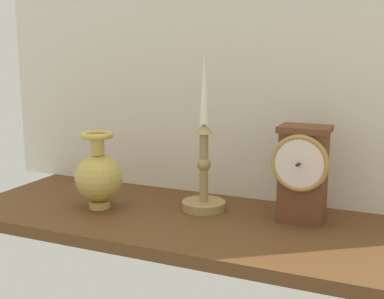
# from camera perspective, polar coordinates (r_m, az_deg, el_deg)

# --- Properties ---
(ground_plane) EXTENTS (1.00, 0.36, 0.02)m
(ground_plane) POSITION_cam_1_polar(r_m,az_deg,el_deg) (1.05, 0.72, -8.21)
(ground_plane) COLOR #58361A
(back_wall) EXTENTS (1.20, 0.02, 0.65)m
(back_wall) POSITION_cam_1_polar(r_m,az_deg,el_deg) (1.16, 4.45, 10.56)
(back_wall) COLOR beige
(back_wall) RESTS_ON ground_plane
(mantel_clock) EXTENTS (0.11, 0.10, 0.19)m
(mantel_clock) POSITION_cam_1_polar(r_m,az_deg,el_deg) (1.03, 12.12, -2.46)
(mantel_clock) COLOR brown
(mantel_clock) RESTS_ON ground_plane
(candlestick_tall_left) EXTENTS (0.09, 0.09, 0.33)m
(candlestick_tall_left) POSITION_cam_1_polar(r_m,az_deg,el_deg) (1.08, 1.32, -2.19)
(candlestick_tall_left) COLOR #A1824C
(candlestick_tall_left) RESTS_ON ground_plane
(brass_vase_bulbous) EXTENTS (0.10, 0.10, 0.16)m
(brass_vase_bulbous) POSITION_cam_1_polar(r_m,az_deg,el_deg) (1.11, -10.27, -2.82)
(brass_vase_bulbous) COLOR tan
(brass_vase_bulbous) RESTS_ON ground_plane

